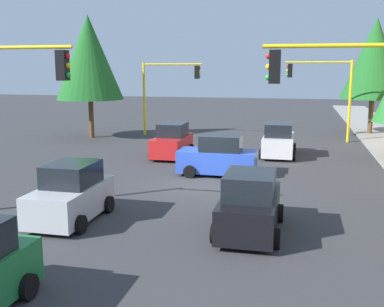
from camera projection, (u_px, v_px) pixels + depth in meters
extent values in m
plane|color=#353538|center=(203.00, 184.00, 20.74)|extent=(120.00, 120.00, 0.00)
cylinder|color=yellow|center=(144.00, 99.00, 35.30)|extent=(0.18, 0.18, 5.56)
cylinder|color=yellow|center=(172.00, 64.00, 34.32)|extent=(0.12, 4.50, 0.12)
cube|color=black|center=(197.00, 72.00, 34.00)|extent=(0.36, 0.32, 0.96)
sphere|color=red|center=(199.00, 68.00, 33.91)|extent=(0.18, 0.18, 0.18)
sphere|color=yellow|center=(199.00, 72.00, 33.96)|extent=(0.18, 0.18, 0.18)
sphere|color=green|center=(199.00, 76.00, 34.02)|extent=(0.18, 0.18, 0.18)
cylinder|color=yellow|center=(350.00, 102.00, 31.95)|extent=(0.18, 0.18, 5.69)
cylinder|color=yellow|center=(318.00, 62.00, 31.96)|extent=(0.12, 4.50, 0.12)
cube|color=black|center=(290.00, 71.00, 32.49)|extent=(0.36, 0.32, 0.96)
sphere|color=red|center=(288.00, 66.00, 32.47)|extent=(0.18, 0.18, 0.18)
sphere|color=yellow|center=(287.00, 71.00, 32.53)|extent=(0.18, 0.18, 0.18)
sphere|color=green|center=(287.00, 75.00, 32.58)|extent=(0.18, 0.18, 0.18)
cylinder|color=yellow|center=(9.00, 47.00, 15.09)|extent=(0.12, 4.50, 0.12)
cube|color=black|center=(63.00, 65.00, 14.78)|extent=(0.36, 0.32, 0.96)
sphere|color=red|center=(67.00, 56.00, 14.68)|extent=(0.18, 0.18, 0.18)
sphere|color=yellow|center=(68.00, 65.00, 14.74)|extent=(0.18, 0.18, 0.18)
sphere|color=green|center=(68.00, 75.00, 14.79)|extent=(0.18, 0.18, 0.18)
cylinder|color=yellow|center=(345.00, 45.00, 12.77)|extent=(0.12, 4.50, 0.12)
cube|color=black|center=(275.00, 67.00, 13.29)|extent=(0.36, 0.32, 0.96)
sphere|color=red|center=(269.00, 56.00, 13.28)|extent=(0.18, 0.18, 0.18)
sphere|color=yellow|center=(269.00, 67.00, 13.33)|extent=(0.18, 0.18, 0.18)
sphere|color=green|center=(268.00, 77.00, 13.39)|extent=(0.18, 0.18, 0.18)
cylinder|color=brown|center=(371.00, 116.00, 35.58)|extent=(0.36, 0.36, 3.02)
cone|color=#1E6023|center=(375.00, 58.00, 34.79)|extent=(4.83, 4.83, 6.04)
cylinder|color=brown|center=(91.00, 117.00, 34.40)|extent=(0.36, 0.36, 3.05)
cone|color=#1E6023|center=(89.00, 57.00, 33.59)|extent=(4.89, 4.89, 6.11)
cube|color=#B2B5BA|center=(71.00, 201.00, 15.77)|extent=(3.62, 1.71, 1.05)
cube|color=black|center=(72.00, 174.00, 15.77)|extent=(1.88, 1.50, 0.76)
cylinder|color=black|center=(81.00, 224.00, 14.56)|extent=(0.60, 0.20, 0.60)
cylinder|color=black|center=(29.00, 220.00, 14.97)|extent=(0.60, 0.20, 0.60)
cylinder|color=black|center=(109.00, 204.00, 16.71)|extent=(0.60, 0.20, 0.60)
cylinder|color=black|center=(63.00, 201.00, 17.11)|extent=(0.60, 0.20, 0.60)
cube|color=blue|center=(217.00, 161.00, 22.46)|extent=(1.69, 3.75, 1.05)
cube|color=black|center=(221.00, 143.00, 22.25)|extent=(1.49, 1.95, 0.76)
cylinder|color=black|center=(190.00, 172.00, 21.92)|extent=(0.20, 0.60, 0.60)
cylinder|color=black|center=(198.00, 164.00, 23.66)|extent=(0.20, 0.60, 0.60)
cylinder|color=black|center=(238.00, 174.00, 21.41)|extent=(0.20, 0.60, 0.60)
cylinder|color=black|center=(243.00, 166.00, 23.14)|extent=(0.20, 0.60, 0.60)
cube|color=white|center=(278.00, 144.00, 27.33)|extent=(3.98, 1.72, 1.05)
cube|color=black|center=(279.00, 130.00, 26.98)|extent=(2.07, 1.52, 0.76)
cylinder|color=black|center=(264.00, 147.00, 28.79)|extent=(0.60, 0.20, 0.60)
cylinder|color=black|center=(294.00, 148.00, 28.38)|extent=(0.60, 0.20, 0.60)
cylinder|color=black|center=(261.00, 154.00, 26.43)|extent=(0.60, 0.20, 0.60)
cylinder|color=black|center=(294.00, 155.00, 26.02)|extent=(0.60, 0.20, 0.60)
cube|color=red|center=(172.00, 145.00, 27.00)|extent=(3.79, 1.67, 1.05)
cube|color=black|center=(173.00, 130.00, 27.02)|extent=(1.97, 1.47, 0.76)
cylinder|color=black|center=(182.00, 156.00, 25.75)|extent=(0.60, 0.20, 0.60)
cylinder|color=black|center=(151.00, 155.00, 26.15)|extent=(0.60, 0.20, 0.60)
cylinder|color=black|center=(191.00, 149.00, 28.00)|extent=(0.60, 0.20, 0.60)
cylinder|color=black|center=(163.00, 148.00, 28.40)|extent=(0.60, 0.20, 0.60)
cube|color=black|center=(250.00, 211.00, 14.68)|extent=(3.94, 1.71, 1.05)
cube|color=black|center=(250.00, 185.00, 14.32)|extent=(2.05, 1.50, 0.76)
cylinder|color=black|center=(227.00, 209.00, 16.12)|extent=(0.60, 0.20, 0.60)
cylinder|color=black|center=(280.00, 213.00, 15.71)|extent=(0.60, 0.20, 0.60)
cylinder|color=black|center=(215.00, 233.00, 13.78)|extent=(0.60, 0.20, 0.60)
cylinder|color=black|center=(277.00, 238.00, 13.37)|extent=(0.60, 0.20, 0.60)
cylinder|color=black|center=(28.00, 287.00, 10.42)|extent=(0.60, 0.20, 0.60)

